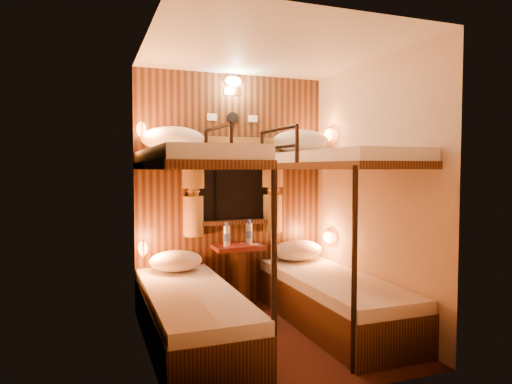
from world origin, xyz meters
name	(u,v)px	position (x,y,z in m)	size (l,w,h in m)	color
floor	(269,337)	(0.00, 0.00, 0.00)	(2.10, 2.10, 0.00)	#36150E
ceiling	(269,50)	(0.00, 0.00, 2.40)	(2.10, 2.10, 0.00)	silver
wall_back	(232,190)	(0.00, 1.05, 1.20)	(2.40, 2.40, 0.00)	#C6B293
wall_front	(333,205)	(0.00, -1.05, 1.20)	(2.40, 2.40, 0.00)	#C6B293
wall_left	(147,198)	(-1.00, 0.00, 1.20)	(2.40, 2.40, 0.00)	#C6B293
wall_right	(371,193)	(1.00, 0.00, 1.20)	(2.40, 2.40, 0.00)	#C6B293
back_panel	(232,190)	(0.00, 1.04, 1.20)	(2.00, 0.03, 2.40)	black
bunk_left	(191,276)	(-0.65, 0.07, 0.56)	(0.72, 1.90, 1.82)	black
bunk_right	(333,265)	(0.65, 0.07, 0.56)	(0.72, 1.90, 1.82)	black
window	(233,192)	(0.00, 1.00, 1.18)	(1.00, 0.12, 0.79)	black
curtains	(234,184)	(0.00, 0.97, 1.26)	(1.10, 0.22, 1.00)	brown
back_fixtures	(233,89)	(0.00, 1.00, 2.25)	(0.54, 0.09, 0.48)	black
reading_lamps	(243,188)	(0.00, 0.70, 1.24)	(2.00, 0.20, 1.25)	orange
table	(238,268)	(0.00, 0.85, 0.41)	(0.50, 0.34, 0.66)	#572414
bottle_left	(227,236)	(-0.13, 0.82, 0.75)	(0.07, 0.07, 0.24)	#99BFE5
bottle_right	(249,233)	(0.13, 0.88, 0.76)	(0.07, 0.07, 0.25)	#99BFE5
sachet_a	(254,244)	(0.16, 0.81, 0.65)	(0.09, 0.07, 0.01)	silver
sachet_b	(243,243)	(0.08, 0.92, 0.65)	(0.07, 0.05, 0.01)	silver
pillow_lower_left	(176,261)	(-0.65, 0.74, 0.56)	(0.50, 0.36, 0.20)	silver
pillow_lower_right	(298,250)	(0.65, 0.81, 0.56)	(0.54, 0.39, 0.21)	silver
pillow_upper_left	(173,139)	(-0.65, 0.84, 1.71)	(0.61, 0.43, 0.24)	silver
pillow_upper_right	(301,141)	(0.65, 0.74, 1.71)	(0.60, 0.43, 0.24)	silver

